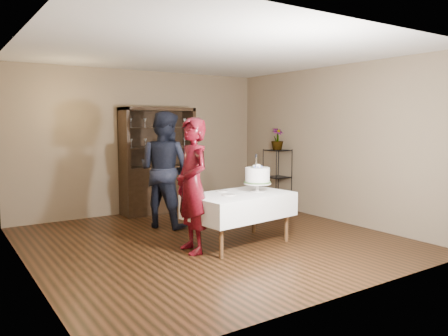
# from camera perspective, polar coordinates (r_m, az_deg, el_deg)

# --- Properties ---
(floor) EXTENTS (5.00, 5.00, 0.00)m
(floor) POSITION_cam_1_polar(r_m,az_deg,el_deg) (6.52, -1.59, -9.36)
(floor) COLOR black
(floor) RESTS_ON ground
(ceiling) EXTENTS (5.00, 5.00, 0.00)m
(ceiling) POSITION_cam_1_polar(r_m,az_deg,el_deg) (6.36, -1.67, 14.80)
(ceiling) COLOR silver
(ceiling) RESTS_ON back_wall
(back_wall) EXTENTS (5.00, 0.02, 2.70)m
(back_wall) POSITION_cam_1_polar(r_m,az_deg,el_deg) (8.52, -10.61, 3.36)
(back_wall) COLOR brown
(back_wall) RESTS_ON floor
(wall_left) EXTENTS (0.02, 5.00, 2.70)m
(wall_left) POSITION_cam_1_polar(r_m,az_deg,el_deg) (5.41, -24.71, 1.45)
(wall_left) COLOR brown
(wall_left) RESTS_ON floor
(wall_right) EXTENTS (0.02, 5.00, 2.70)m
(wall_right) POSITION_cam_1_polar(r_m,az_deg,el_deg) (7.91, 13.93, 3.09)
(wall_right) COLOR brown
(wall_right) RESTS_ON floor
(china_hutch) EXTENTS (1.40, 0.48, 2.00)m
(china_hutch) POSITION_cam_1_polar(r_m,az_deg,el_deg) (8.43, -8.61, -1.31)
(china_hutch) COLOR black
(china_hutch) RESTS_ON floor
(plant_etagere) EXTENTS (0.42, 0.42, 1.20)m
(plant_etagere) POSITION_cam_1_polar(r_m,az_deg,el_deg) (8.68, 6.97, -1.16)
(plant_etagere) COLOR black
(plant_etagere) RESTS_ON floor
(cake_table) EXTENTS (1.55, 1.06, 0.73)m
(cake_table) POSITION_cam_1_polar(r_m,az_deg,el_deg) (6.19, 2.02, -4.92)
(cake_table) COLOR silver
(cake_table) RESTS_ON floor
(woman) EXTENTS (0.48, 0.69, 1.79)m
(woman) POSITION_cam_1_polar(r_m,az_deg,el_deg) (5.78, -4.16, -2.28)
(woman) COLOR #35040D
(woman) RESTS_ON floor
(man) EXTENTS (1.09, 1.16, 1.90)m
(man) POSITION_cam_1_polar(r_m,az_deg,el_deg) (7.24, -7.80, -0.20)
(man) COLOR black
(man) RESTS_ON floor
(cake) EXTENTS (0.40, 0.40, 0.55)m
(cake) POSITION_cam_1_polar(r_m,az_deg,el_deg) (6.32, 4.39, -1.11)
(cake) COLOR beige
(cake) RESTS_ON cake_table
(plate_near) EXTENTS (0.22, 0.22, 0.01)m
(plate_near) POSITION_cam_1_polar(r_m,az_deg,el_deg) (6.00, 0.56, -3.52)
(plate_near) COLOR beige
(plate_near) RESTS_ON cake_table
(plate_far) EXTENTS (0.19, 0.19, 0.01)m
(plate_far) POSITION_cam_1_polar(r_m,az_deg,el_deg) (6.33, -0.30, -3.03)
(plate_far) COLOR beige
(plate_far) RESTS_ON cake_table
(potted_plant) EXTENTS (0.25, 0.25, 0.43)m
(potted_plant) POSITION_cam_1_polar(r_m,az_deg,el_deg) (8.56, 6.97, 3.77)
(potted_plant) COLOR #406630
(potted_plant) RESTS_ON plant_etagere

